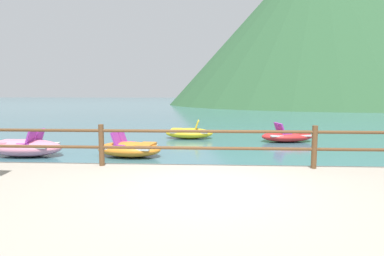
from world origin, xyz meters
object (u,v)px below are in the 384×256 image
object	(u,v)px
pedal_boat_1	(129,149)
pedal_boat_2	(25,147)
pedal_boat_3	(189,133)
pedal_boat_0	(287,136)

from	to	relation	value
pedal_boat_1	pedal_boat_2	world-z (taller)	pedal_boat_2
pedal_boat_1	pedal_boat_3	xyz separation A→B (m)	(1.67, 4.27, -0.00)
pedal_boat_2	pedal_boat_3	distance (m)	6.72
pedal_boat_0	pedal_boat_3	bearing A→B (deg)	170.18
pedal_boat_3	pedal_boat_2	bearing A→B (deg)	-139.26
pedal_boat_2	pedal_boat_3	xyz separation A→B (m)	(5.09, 4.39, -0.04)
pedal_boat_0	pedal_boat_1	world-z (taller)	pedal_boat_1
pedal_boat_0	pedal_boat_2	xyz separation A→B (m)	(-9.33, -3.65, 0.05)
pedal_boat_1	pedal_boat_0	bearing A→B (deg)	30.91
pedal_boat_0	pedal_boat_2	world-z (taller)	pedal_boat_2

